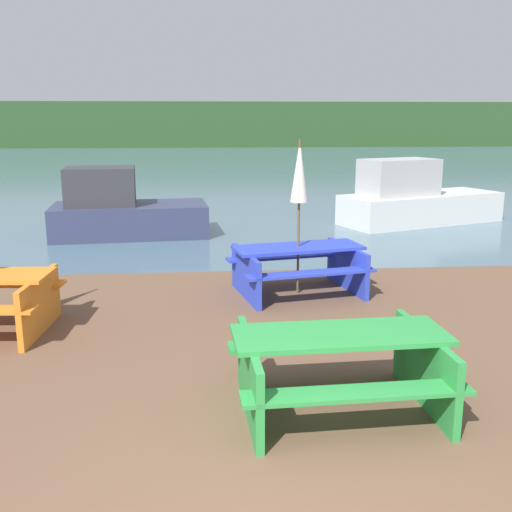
# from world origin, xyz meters

# --- Properties ---
(water) EXTENTS (60.00, 50.00, 0.00)m
(water) POSITION_xyz_m (0.00, 32.13, -0.00)
(water) COLOR slate
(water) RESTS_ON ground_plane
(far_treeline) EXTENTS (80.00, 1.60, 4.00)m
(far_treeline) POSITION_xyz_m (0.00, 52.13, 2.00)
(far_treeline) COLOR #284723
(far_treeline) RESTS_ON water
(picnic_table_green) EXTENTS (1.95, 1.47, 0.73)m
(picnic_table_green) POSITION_xyz_m (0.77, 2.06, 0.45)
(picnic_table_green) COLOR green
(picnic_table_green) RESTS_ON ground_plane
(picnic_table_blue) EXTENTS (2.14, 1.74, 0.72)m
(picnic_table_blue) POSITION_xyz_m (0.95, 5.75, 0.45)
(picnic_table_blue) COLOR blue
(picnic_table_blue) RESTS_ON ground_plane
(umbrella_white) EXTENTS (0.26, 0.26, 2.28)m
(umbrella_white) POSITION_xyz_m (0.95, 5.75, 1.80)
(umbrella_white) COLOR brown
(umbrella_white) RESTS_ON ground_plane
(boat) EXTENTS (3.51, 1.96, 1.53)m
(boat) POSITION_xyz_m (-2.27, 10.53, 0.56)
(boat) COLOR #333856
(boat) RESTS_ON water
(boat_second) EXTENTS (4.38, 2.82, 1.61)m
(boat_second) POSITION_xyz_m (4.76, 11.58, 0.58)
(boat_second) COLOR silver
(boat_second) RESTS_ON water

